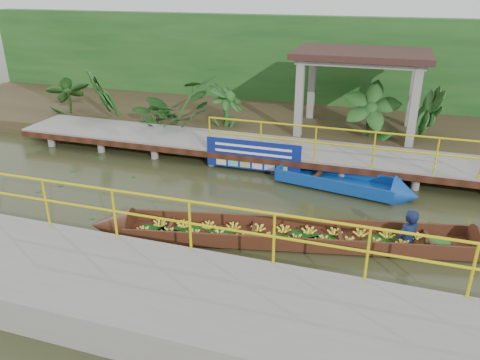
% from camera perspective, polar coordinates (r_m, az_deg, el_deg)
% --- Properties ---
extents(ground, '(80.00, 80.00, 0.00)m').
position_cam_1_polar(ground, '(12.04, -3.58, -3.16)').
color(ground, '#2C3118').
rests_on(ground, ground).
extents(land_strip, '(30.00, 8.00, 0.45)m').
position_cam_1_polar(land_strip, '(18.69, 4.82, 7.24)').
color(land_strip, '#322719').
rests_on(land_strip, ground).
extents(far_dock, '(16.00, 2.06, 1.66)m').
position_cam_1_polar(far_dock, '(14.85, 1.25, 4.09)').
color(far_dock, gray).
rests_on(far_dock, ground).
extents(near_dock, '(18.00, 2.40, 1.73)m').
position_cam_1_polar(near_dock, '(8.27, -7.82, -14.58)').
color(near_dock, gray).
rests_on(near_dock, ground).
extents(pavilion, '(4.40, 3.00, 3.00)m').
position_cam_1_polar(pavilion, '(16.54, 14.57, 13.73)').
color(pavilion, gray).
rests_on(pavilion, ground).
extents(foliage_backdrop, '(30.00, 0.80, 4.00)m').
position_cam_1_polar(foliage_backdrop, '(20.69, 6.65, 13.77)').
color(foliage_backdrop, '#164517').
rests_on(foliage_backdrop, ground).
extents(vendor_boat, '(9.37, 2.84, 2.02)m').
position_cam_1_polar(vendor_boat, '(10.44, 8.55, -6.43)').
color(vendor_boat, '#3A1D10').
rests_on(vendor_boat, ground).
extents(moored_blue_boat, '(3.98, 1.68, 0.92)m').
position_cam_1_polar(moored_blue_boat, '(13.09, 15.53, -0.98)').
color(moored_blue_boat, navy).
rests_on(moored_blue_boat, ground).
extents(blue_banner, '(2.89, 0.04, 0.90)m').
position_cam_1_polar(blue_banner, '(13.87, 1.57, 3.03)').
color(blue_banner, navy).
rests_on(blue_banner, ground).
extents(tropical_plants, '(14.29, 1.29, 1.61)m').
position_cam_1_polar(tropical_plants, '(16.87, -2.70, 9.17)').
color(tropical_plants, '#164517').
rests_on(tropical_plants, ground).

